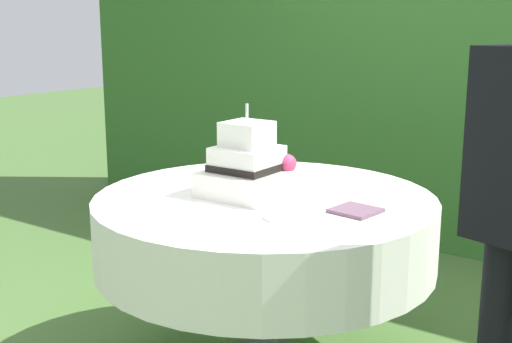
% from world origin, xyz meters
% --- Properties ---
extents(foliage_hedge, '(6.01, 0.42, 2.72)m').
position_xyz_m(foliage_hedge, '(0.00, 2.10, 1.36)').
color(foliage_hedge, '#336628').
rests_on(foliage_hedge, ground_plane).
extents(cake_table, '(1.38, 1.38, 0.78)m').
position_xyz_m(cake_table, '(0.00, 0.00, 0.64)').
color(cake_table, '#4C4C51').
rests_on(cake_table, ground_plane).
extents(wedding_cake, '(0.32, 0.32, 0.37)m').
position_xyz_m(wedding_cake, '(-0.06, -0.03, 0.89)').
color(wedding_cake, white).
rests_on(wedding_cake, cake_table).
extents(serving_plate_near, '(0.11, 0.11, 0.01)m').
position_xyz_m(serving_plate_near, '(-0.09, 0.52, 0.78)').
color(serving_plate_near, white).
rests_on(serving_plate_near, cake_table).
extents(serving_plate_far, '(0.10, 0.10, 0.01)m').
position_xyz_m(serving_plate_far, '(0.22, -0.23, 0.78)').
color(serving_plate_far, white).
rests_on(serving_plate_far, cake_table).
extents(napkin_stack, '(0.18, 0.18, 0.01)m').
position_xyz_m(napkin_stack, '(0.41, -0.00, 0.78)').
color(napkin_stack, '#6B4C60').
rests_on(napkin_stack, cake_table).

